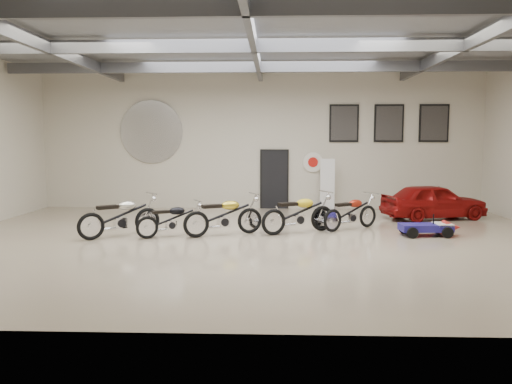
{
  "coord_description": "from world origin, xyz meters",
  "views": [
    {
      "loc": [
        0.48,
        -12.23,
        2.51
      ],
      "look_at": [
        0.0,
        1.2,
        1.1
      ],
      "focal_mm": 35.0,
      "sensor_mm": 36.0,
      "label": 1
    }
  ],
  "objects_px": {
    "banner_stand": "(327,184)",
    "motorcycle_silver": "(120,216)",
    "motorcycle_gold": "(223,215)",
    "go_kart": "(431,225)",
    "motorcycle_yellow": "(298,213)",
    "motorcycle_red": "(351,212)",
    "motorcycle_black": "(171,219)",
    "vintage_car": "(434,201)"
  },
  "relations": [
    {
      "from": "motorcycle_gold",
      "to": "go_kart",
      "type": "relative_size",
      "value": 1.31
    },
    {
      "from": "banner_stand",
      "to": "motorcycle_black",
      "type": "relative_size",
      "value": 1.03
    },
    {
      "from": "motorcycle_gold",
      "to": "go_kart",
      "type": "xyz_separation_m",
      "value": [
        5.44,
        0.14,
        -0.26
      ]
    },
    {
      "from": "vintage_car",
      "to": "go_kart",
      "type": "bearing_deg",
      "value": 147.46
    },
    {
      "from": "go_kart",
      "to": "vintage_car",
      "type": "relative_size",
      "value": 0.49
    },
    {
      "from": "motorcycle_silver",
      "to": "motorcycle_yellow",
      "type": "xyz_separation_m",
      "value": [
        4.65,
        0.71,
        0.0
      ]
    },
    {
      "from": "motorcycle_yellow",
      "to": "go_kart",
      "type": "xyz_separation_m",
      "value": [
        3.45,
        -0.28,
        -0.27
      ]
    },
    {
      "from": "motorcycle_silver",
      "to": "motorcycle_gold",
      "type": "distance_m",
      "value": 2.68
    },
    {
      "from": "motorcycle_silver",
      "to": "motorcycle_black",
      "type": "bearing_deg",
      "value": -34.69
    },
    {
      "from": "motorcycle_black",
      "to": "motorcycle_gold",
      "type": "distance_m",
      "value": 1.36
    },
    {
      "from": "motorcycle_gold",
      "to": "motorcycle_yellow",
      "type": "bearing_deg",
      "value": -13.43
    },
    {
      "from": "banner_stand",
      "to": "go_kart",
      "type": "bearing_deg",
      "value": -61.79
    },
    {
      "from": "motorcycle_red",
      "to": "banner_stand",
      "type": "bearing_deg",
      "value": 57.47
    },
    {
      "from": "motorcycle_gold",
      "to": "motorcycle_yellow",
      "type": "relative_size",
      "value": 0.99
    },
    {
      "from": "banner_stand",
      "to": "vintage_car",
      "type": "height_order",
      "value": "banner_stand"
    },
    {
      "from": "motorcycle_silver",
      "to": "vintage_car",
      "type": "relative_size",
      "value": 0.65
    },
    {
      "from": "banner_stand",
      "to": "motorcycle_silver",
      "type": "distance_m",
      "value": 7.81
    },
    {
      "from": "go_kart",
      "to": "vintage_car",
      "type": "height_order",
      "value": "vintage_car"
    },
    {
      "from": "motorcycle_black",
      "to": "go_kart",
      "type": "xyz_separation_m",
      "value": [
        6.78,
        0.36,
        -0.17
      ]
    },
    {
      "from": "banner_stand",
      "to": "motorcycle_black",
      "type": "xyz_separation_m",
      "value": [
        -4.57,
        -5.05,
        -0.46
      ]
    },
    {
      "from": "banner_stand",
      "to": "go_kart",
      "type": "xyz_separation_m",
      "value": [
        2.21,
        -4.69,
        -0.63
      ]
    },
    {
      "from": "motorcycle_yellow",
      "to": "motorcycle_gold",
      "type": "bearing_deg",
      "value": 164.56
    },
    {
      "from": "motorcycle_yellow",
      "to": "motorcycle_red",
      "type": "xyz_separation_m",
      "value": [
        1.49,
        0.58,
        -0.05
      ]
    },
    {
      "from": "motorcycle_gold",
      "to": "motorcycle_red",
      "type": "bearing_deg",
      "value": -9.25
    },
    {
      "from": "motorcycle_yellow",
      "to": "motorcycle_red",
      "type": "relative_size",
      "value": 1.1
    },
    {
      "from": "motorcycle_black",
      "to": "motorcycle_yellow",
      "type": "xyz_separation_m",
      "value": [
        3.33,
        0.63,
        0.09
      ]
    },
    {
      "from": "banner_stand",
      "to": "motorcycle_red",
      "type": "xyz_separation_m",
      "value": [
        0.25,
        -3.83,
        -0.42
      ]
    },
    {
      "from": "motorcycle_silver",
      "to": "motorcycle_black",
      "type": "height_order",
      "value": "motorcycle_silver"
    },
    {
      "from": "banner_stand",
      "to": "motorcycle_yellow",
      "type": "relative_size",
      "value": 0.86
    },
    {
      "from": "motorcycle_yellow",
      "to": "motorcycle_red",
      "type": "bearing_deg",
      "value": -5.97
    },
    {
      "from": "motorcycle_yellow",
      "to": "motorcycle_red",
      "type": "height_order",
      "value": "motorcycle_yellow"
    },
    {
      "from": "banner_stand",
      "to": "motorcycle_yellow",
      "type": "bearing_deg",
      "value": -102.76
    },
    {
      "from": "motorcycle_gold",
      "to": "go_kart",
      "type": "height_order",
      "value": "motorcycle_gold"
    },
    {
      "from": "motorcycle_black",
      "to": "vintage_car",
      "type": "relative_size",
      "value": 0.54
    },
    {
      "from": "motorcycle_red",
      "to": "vintage_car",
      "type": "xyz_separation_m",
      "value": [
        2.93,
        2.02,
        0.06
      ]
    },
    {
      "from": "motorcycle_red",
      "to": "motorcycle_gold",
      "type": "bearing_deg",
      "value": 159.78
    },
    {
      "from": "motorcycle_gold",
      "to": "motorcycle_black",
      "type": "bearing_deg",
      "value": 163.86
    },
    {
      "from": "banner_stand",
      "to": "motorcycle_silver",
      "type": "bearing_deg",
      "value": -136.05
    },
    {
      "from": "go_kart",
      "to": "motorcycle_yellow",
      "type": "bearing_deg",
      "value": 171.1
    },
    {
      "from": "vintage_car",
      "to": "motorcycle_yellow",
      "type": "bearing_deg",
      "value": 106.55
    },
    {
      "from": "motorcycle_silver",
      "to": "go_kart",
      "type": "distance_m",
      "value": 8.11
    },
    {
      "from": "motorcycle_gold",
      "to": "go_kart",
      "type": "bearing_deg",
      "value": -23.8
    }
  ]
}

